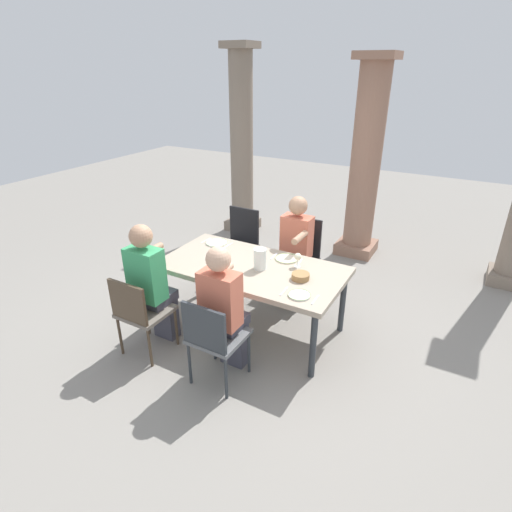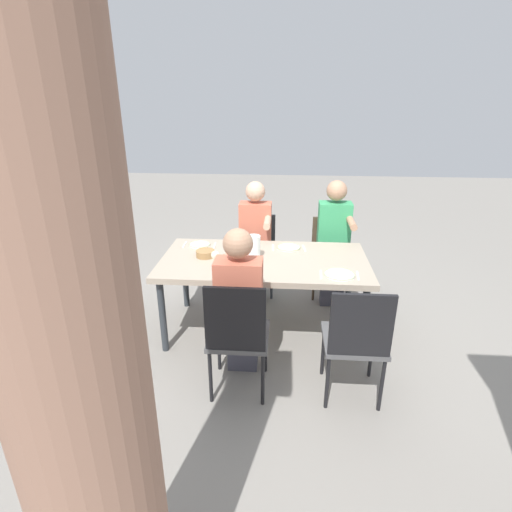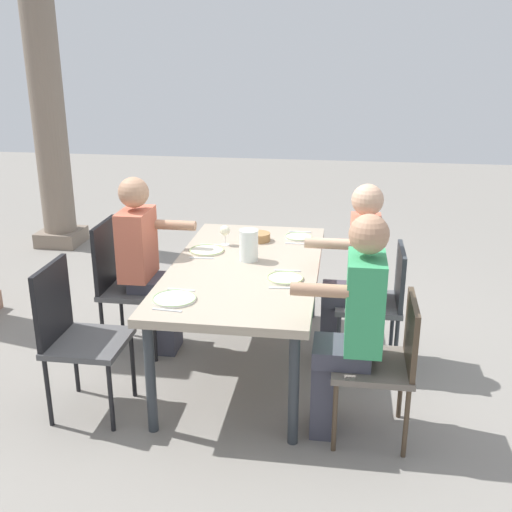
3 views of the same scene
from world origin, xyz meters
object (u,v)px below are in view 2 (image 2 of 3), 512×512
Objects in this scene: chair_west_south at (331,250)px; diner_guest_third at (334,238)px; dining_table at (264,265)px; diner_woman_green at (240,301)px; bread_basket at (205,254)px; plate_1 at (289,247)px; water_pitcher at (253,248)px; plate_3 at (200,244)px; diner_man_white at (255,237)px; wine_glass_2 at (215,256)px; chair_west_north at (356,338)px; chair_mid_south at (256,247)px; chair_mid_north at (237,332)px; stone_column_centre at (78,387)px; plate_0 at (339,274)px; plate_2 at (233,271)px.

diner_guest_third is at bearing 90.85° from chair_west_south.
diner_woman_green is (0.14, 0.73, 0.01)m from dining_table.
bread_basket is (0.40, -0.74, 0.08)m from diner_woman_green.
water_pitcher reaches higher than plate_1.
plate_3 is (1.36, 0.40, 0.04)m from diner_guest_third.
wine_glass_2 is at bearing 73.83° from diner_man_white.
plate_3 is at bearing -41.82° from chair_west_north.
chair_mid_south is at bearing -103.45° from wine_glass_2.
plate_1 is at bearing -127.21° from dining_table.
chair_mid_north is 1.34m from plate_3.
diner_guest_third reaches higher than chair_mid_north.
bread_basket is (0.14, -2.49, -0.58)m from stone_column_centre.
diner_guest_third reaches higher than diner_man_white.
chair_west_north is at bearing -179.88° from chair_mid_north.
bread_basket is (1.18, -0.32, 0.02)m from plate_0.
chair_west_north is 0.73× the size of diner_woman_green.
chair_west_south reaches higher than dining_table.
diner_woman_green reaches higher than wine_glass_2.
wine_glass_2 is (0.27, -0.70, 0.30)m from chair_mid_north.
stone_column_centre is 2.25m from plate_2.
chair_mid_south reaches higher than plate_3.
chair_mid_south is (0.84, -1.81, -0.03)m from chair_west_north.
dining_table is 0.93m from chair_mid_south.
chair_west_south is (0.00, -1.81, -0.04)m from chair_west_north.
wine_glass_2 reaches higher than bread_basket.
diner_guest_third is 1.02m from plate_0.
plate_0 is 0.73m from plate_1.
plate_2 and plate_3 have the same top height.
chair_west_north is at bearing 147.64° from plate_2.
diner_man_white is (-0.00, 0.18, 0.18)m from chair_mid_south.
chair_mid_north is 0.24m from diner_woman_green.
chair_mid_north is at bearing 89.89° from diner_man_white.
stone_column_centre is at bearing 80.79° from dining_table.
bread_basket is at bearing -36.71° from chair_west_north.
chair_west_north is 3.85× the size of plate_2.
dining_table is at bearing 155.18° from plate_3.
stone_column_centre reaches higher than chair_mid_south.
chair_west_south is 4.95× the size of bread_basket.
plate_2 is 1.18× the size of plate_3.
water_pitcher is (-0.30, -2.48, -0.51)m from stone_column_centre.
water_pitcher reaches higher than chair_mid_south.
bread_basket is at bearing -0.73° from water_pitcher.
dining_table is 1.16m from chair_west_south.
plate_0 reaches higher than dining_table.
plate_0 is at bearing 174.82° from wine_glass_2.
chair_mid_north reaches higher than plate_2.
water_pitcher is at bearing 92.61° from chair_mid_south.
bread_basket reaches higher than plate_1.
diner_guest_third is (-0.70, -0.70, 0.03)m from dining_table.
diner_man_white is 0.67m from plate_3.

